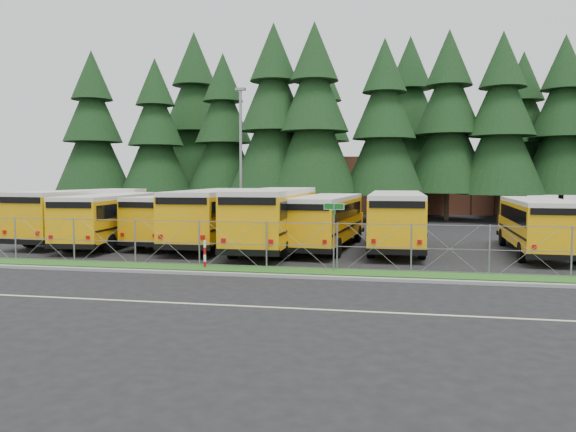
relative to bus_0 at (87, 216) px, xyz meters
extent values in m
plane|color=black|center=(13.75, -6.45, -1.54)|extent=(120.00, 120.00, 0.00)
cube|color=gray|center=(13.75, -9.55, -1.48)|extent=(50.00, 0.25, 0.12)
cube|color=#1D4F16|center=(13.75, -8.15, -1.51)|extent=(50.00, 1.40, 0.06)
cube|color=beige|center=(13.75, -14.45, -1.53)|extent=(50.00, 0.12, 0.01)
cube|color=brown|center=(19.75, 33.55, 1.46)|extent=(22.00, 10.00, 6.00)
cylinder|color=gray|center=(15.67, -7.99, -0.14)|extent=(0.06, 0.06, 2.80)
cube|color=#0D5F17|center=(15.67, -7.99, 1.14)|extent=(0.80, 0.12, 0.22)
cube|color=white|center=(15.67, -7.99, 1.14)|extent=(0.84, 0.12, 0.26)
cube|color=#0D5F17|center=(15.67, -7.99, 0.90)|extent=(0.09, 0.55, 0.18)
cylinder|color=#B20C0C|center=(10.22, -8.09, -0.94)|extent=(0.11, 0.11, 1.20)
cylinder|color=gray|center=(7.17, 8.27, 3.46)|extent=(0.20, 0.20, 10.00)
cube|color=gray|center=(7.17, 8.27, 8.51)|extent=(0.70, 0.35, 0.18)
camera|label=1|loc=(18.19, -30.45, 2.33)|focal=35.00mm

